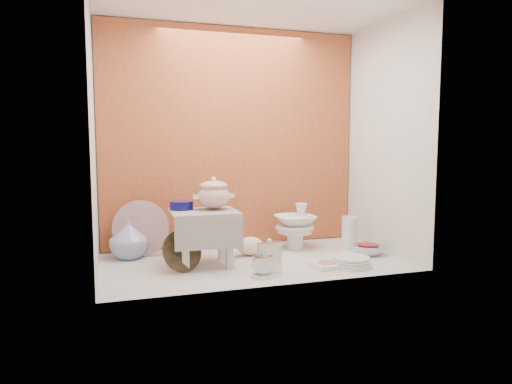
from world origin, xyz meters
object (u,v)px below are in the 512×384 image
soup_tureen (214,193)px  dinner_plate_stack (351,261)px  porcelain_tower (295,226)px  step_stool (204,238)px  gold_rim_teacup (263,266)px  blue_white_vase (129,239)px  plush_pig (250,246)px  mantel_clock (269,256)px  crystal_bowl (368,250)px  floral_platter (141,228)px

soup_tureen → dinner_plate_stack: 0.90m
porcelain_tower → step_stool: bearing=-160.4°
soup_tureen → porcelain_tower: bearing=18.1°
gold_rim_teacup → dinner_plate_stack: gold_rim_teacup is taller
blue_white_vase → plush_pig: blue_white_vase is taller
gold_rim_teacup → mantel_clock: bearing=36.3°
mantel_clock → gold_rim_teacup: mantel_clock is taller
step_stool → soup_tureen: (0.07, 0.04, 0.26)m
blue_white_vase → mantel_clock: bearing=-38.8°
mantel_clock → crystal_bowl: size_ratio=0.94×
plush_pig → dinner_plate_stack: 0.65m
floral_platter → porcelain_tower: 1.02m
mantel_clock → porcelain_tower: porcelain_tower is taller
plush_pig → porcelain_tower: (0.35, 0.10, 0.09)m
step_stool → soup_tureen: 0.27m
step_stool → blue_white_vase: bearing=145.0°
soup_tureen → dinner_plate_stack: (0.74, -0.33, -0.39)m
dinner_plate_stack → gold_rim_teacup: bearing=-177.5°
blue_white_vase → step_stool: bearing=-36.1°
soup_tureen → mantel_clock: bearing=-53.2°
blue_white_vase → plush_pig: size_ratio=1.13×
soup_tureen → crystal_bowl: size_ratio=1.16×
floral_platter → crystal_bowl: (1.39, -0.41, -0.15)m
floral_platter → gold_rim_teacup: floral_platter is taller
crystal_bowl → porcelain_tower: (-0.38, 0.31, 0.12)m
blue_white_vase → dinner_plate_stack: 1.36m
blue_white_vase → gold_rim_teacup: (0.67, -0.62, -0.07)m
floral_platter → dinner_plate_stack: floral_platter is taller
mantel_clock → porcelain_tower: (0.36, 0.52, 0.06)m
mantel_clock → porcelain_tower: 0.64m
soup_tureen → mantel_clock: size_ratio=1.23×
plush_pig → crystal_bowl: plush_pig is taller
soup_tureen → dinner_plate_stack: bearing=-24.3°
soup_tureen → floral_platter: (-0.41, 0.30, -0.24)m
blue_white_vase → dinner_plate_stack: bearing=-26.0°
plush_pig → crystal_bowl: bearing=-1.6°
step_stool → blue_white_vase: size_ratio=1.54×
dinner_plate_stack → porcelain_tower: porcelain_tower is taller
step_stool → mantel_clock: step_stool is taller
step_stool → floral_platter: size_ratio=1.07×
soup_tureen → crystal_bowl: (0.99, -0.11, -0.39)m
step_stool → gold_rim_teacup: (0.25, -0.32, -0.10)m
soup_tureen → gold_rim_teacup: soup_tureen is taller
blue_white_vase → porcelain_tower: (1.09, -0.06, 0.03)m
floral_platter → porcelain_tower: (1.01, -0.11, -0.02)m
floral_platter → plush_pig: bearing=-17.3°
blue_white_vase → crystal_bowl: bearing=-14.2°
mantel_clock → crystal_bowl: 0.78m
mantel_clock → plush_pig: bearing=87.3°
step_stool → mantel_clock: size_ratio=2.00×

